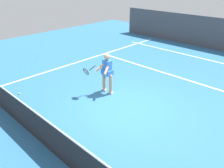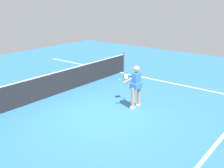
# 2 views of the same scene
# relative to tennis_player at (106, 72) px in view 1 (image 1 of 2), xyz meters

# --- Properties ---
(ground_plane) EXTENTS (24.20, 24.20, 0.00)m
(ground_plane) POSITION_rel_tennis_player_xyz_m (-1.27, 0.45, -0.85)
(ground_plane) COLOR teal
(baseline_marking) EXTENTS (10.47, 0.10, 0.01)m
(baseline_marking) POSITION_rel_tennis_player_xyz_m (-1.27, -6.36, -0.84)
(baseline_marking) COLOR white
(baseline_marking) RESTS_ON ground
(service_line_marking) EXTENTS (9.47, 0.10, 0.01)m
(service_line_marking) POSITION_rel_tennis_player_xyz_m (-1.27, -3.20, -0.84)
(service_line_marking) COLOR white
(service_line_marking) RESTS_ON ground
(sideline_right_marking) EXTENTS (0.10, 16.61, 0.01)m
(sideline_right_marking) POSITION_rel_tennis_player_xyz_m (3.46, 0.45, -0.84)
(sideline_right_marking) COLOR white
(sideline_right_marking) RESTS_ON ground
(court_net) EXTENTS (10.15, 0.08, 1.04)m
(court_net) POSITION_rel_tennis_player_xyz_m (-1.27, 3.28, -0.36)
(court_net) COLOR #4C4C51
(court_net) RESTS_ON ground
(tennis_player) EXTENTS (0.79, 0.92, 1.55)m
(tennis_player) POSITION_rel_tennis_player_xyz_m (0.00, 0.00, 0.00)
(tennis_player) COLOR tan
(tennis_player) RESTS_ON ground
(tennis_ball_mid) EXTENTS (0.07, 0.07, 0.07)m
(tennis_ball_mid) POSITION_rel_tennis_player_xyz_m (2.25, 2.43, -0.81)
(tennis_ball_mid) COLOR #D1E533
(tennis_ball_mid) RESTS_ON ground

